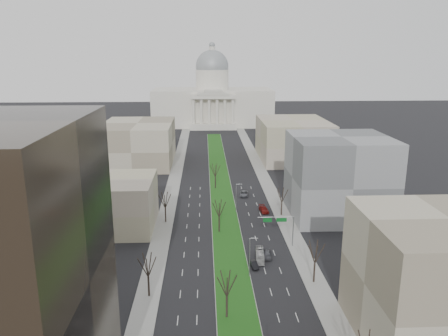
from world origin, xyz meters
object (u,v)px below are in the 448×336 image
object	(u,v)px
car_black	(254,265)
car_red	(264,209)
car_grey_near	(267,254)
car_grey_far	(244,194)
box_van	(260,255)

from	to	relation	value
car_black	car_red	size ratio (longest dim) A/B	0.74
car_grey_near	car_grey_far	bearing A→B (deg)	98.99
car_red	car_grey_far	distance (m)	16.51
car_grey_near	car_red	distance (m)	31.22
car_grey_near	box_van	distance (m)	2.17
car_grey_near	car_red	world-z (taller)	car_grey_near
car_black	car_red	world-z (taller)	car_red
car_black	box_van	distance (m)	4.29
car_grey_far	box_van	xyz separation A→B (m)	(-0.54, -47.88, 0.27)
car_grey_near	car_red	size ratio (longest dim) A/B	0.88
car_black	car_red	bearing A→B (deg)	70.53
car_red	box_van	size ratio (longest dim) A/B	0.72
car_grey_near	box_van	size ratio (longest dim) A/B	0.63
car_red	car_grey_near	bearing A→B (deg)	-103.17
car_grey_near	car_black	xyz separation A→B (m)	(-3.77, -4.85, -0.15)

